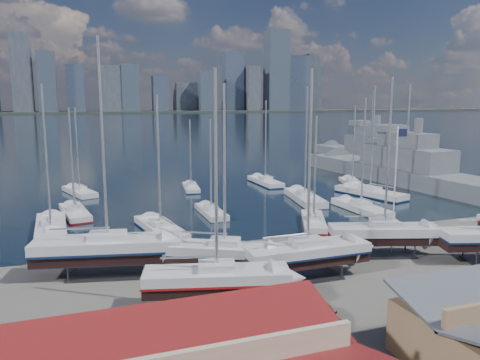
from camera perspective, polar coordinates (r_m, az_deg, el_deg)
name	(u,v)px	position (r m, az deg, el deg)	size (l,w,h in m)	color
ground	(356,267)	(41.47, 13.91, -10.21)	(1400.00, 1400.00, 0.00)	#605E59
water	(104,122)	(343.28, -16.21, 6.84)	(1400.00, 600.00, 0.40)	#1A2A3D
far_shore	(90,112)	(602.82, -17.87, 7.89)	(1400.00, 80.00, 2.20)	#2D332D
skyline	(81,80)	(596.75, -18.80, 11.48)	(639.14, 43.80, 107.69)	#475166
sailboat_cradle_0	(108,249)	(39.20, -15.81, -8.05)	(12.11, 5.75, 18.66)	#2D2D33
sailboat_cradle_1	(217,279)	(32.00, -2.85, -12.02)	(10.21, 5.23, 15.90)	#2D2D33
sailboat_cradle_2	(225,253)	(37.40, -1.85, -8.83)	(9.36, 6.70, 15.17)	#2D2D33
sailboat_cradle_3	(307,253)	(37.45, 8.21, -8.82)	(10.07, 2.86, 16.24)	#2D2D33
sailboat_cradle_4	(384,233)	(44.46, 17.17, -6.21)	(10.11, 5.66, 15.91)	#2D2D33
sailboat_moored_0	(51,230)	(54.12, -22.02, -5.62)	(3.39, 11.01, 16.34)	black
sailboat_moored_1	(75,214)	(60.61, -19.48, -3.89)	(3.88, 9.45, 13.71)	black
sailboat_moored_2	(80,193)	(74.18, -18.97, -1.46)	(5.13, 9.34, 13.59)	black
sailboat_moored_3	(161,230)	(50.70, -9.65, -6.05)	(4.41, 10.51, 15.23)	black
sailboat_moored_4	(211,212)	(57.78, -3.54, -3.98)	(2.42, 8.18, 12.30)	black
sailboat_moored_5	(191,188)	(74.22, -6.00, -0.99)	(3.28, 7.99, 11.59)	black
sailboat_moored_6	(314,223)	(53.68, 8.96, -5.15)	(5.78, 8.82, 12.86)	black
sailboat_moored_7	(305,199)	(66.04, 7.90, -2.34)	(4.94, 11.34, 16.57)	black
sailboat_moored_8	(265,183)	(78.85, 3.10, -0.33)	(2.85, 9.84, 14.67)	black
sailboat_moored_9	(361,209)	(61.51, 14.53, -3.44)	(2.89, 9.92, 14.93)	black
sailboat_moored_10	(370,194)	(71.49, 15.60, -1.70)	(6.19, 11.70, 16.84)	black
sailboat_moored_11	(352,184)	(79.31, 13.52, -0.53)	(5.49, 9.56, 13.79)	black
naval_ship_east	(405,173)	(84.85, 19.44, 0.77)	(10.57, 48.69, 18.35)	slate
naval_ship_west	(370,153)	(115.49, 15.59, 3.16)	(8.44, 40.19, 17.59)	slate
car_a	(319,314)	(30.54, 9.61, -15.83)	(1.89, 4.71, 1.60)	gray
car_b	(434,328)	(31.04, 22.62, -16.31)	(1.41, 4.03, 1.33)	gray
car_c	(442,304)	(34.48, 23.41, -13.73)	(2.18, 4.72, 1.31)	gray
flagpole	(396,182)	(44.02, 18.46, -0.24)	(1.03, 0.12, 11.69)	white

